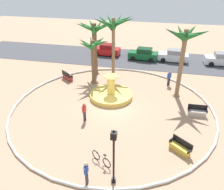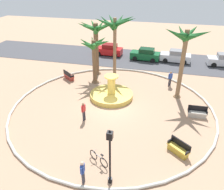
{
  "view_description": "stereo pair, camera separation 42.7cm",
  "coord_description": "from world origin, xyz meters",
  "px_view_note": "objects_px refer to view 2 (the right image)",
  "views": [
    {
      "loc": [
        3.79,
        -17.27,
        11.11
      ],
      "look_at": [
        -0.16,
        0.56,
        1.0
      ],
      "focal_mm": 36.24,
      "sensor_mm": 36.0,
      "label": 1
    },
    {
      "loc": [
        4.2,
        -17.17,
        11.11
      ],
      "look_at": [
        -0.16,
        0.56,
        1.0
      ],
      "focal_mm": 36.24,
      "sensor_mm": 36.0,
      "label": 2
    }
  ],
  "objects_px": {
    "bench_west": "(69,76)",
    "bench_north": "(178,149)",
    "palm_tree_by_curb": "(185,45)",
    "bicycle_red_frame": "(99,158)",
    "palm_tree_near_fountain": "(115,27)",
    "palm_tree_mid_plaza": "(96,35)",
    "parked_car_third": "(176,56)",
    "lamppost": "(110,153)",
    "parked_car_leftmost": "(109,50)",
    "person_cyclist_helmet": "(83,171)",
    "palm_tree_far_side": "(94,50)",
    "person_pedestrian_stroll": "(84,111)",
    "person_cyclist_photo": "(170,78)",
    "parked_car_rightmost": "(224,60)",
    "fountain": "(111,94)",
    "bench_east": "(197,113)",
    "parked_car_second": "(145,55)"
  },
  "relations": [
    {
      "from": "palm_tree_mid_plaza",
      "to": "parked_car_leftmost",
      "type": "distance_m",
      "value": 8.14
    },
    {
      "from": "bench_west",
      "to": "bicycle_red_frame",
      "type": "distance_m",
      "value": 13.7
    },
    {
      "from": "palm_tree_by_curb",
      "to": "person_cyclist_helmet",
      "type": "bearing_deg",
      "value": -114.43
    },
    {
      "from": "person_pedestrian_stroll",
      "to": "parked_car_rightmost",
      "type": "bearing_deg",
      "value": 49.95
    },
    {
      "from": "fountain",
      "to": "palm_tree_by_curb",
      "type": "bearing_deg",
      "value": 14.37
    },
    {
      "from": "parked_car_third",
      "to": "palm_tree_mid_plaza",
      "type": "bearing_deg",
      "value": -144.71
    },
    {
      "from": "parked_car_leftmost",
      "to": "parked_car_second",
      "type": "relative_size",
      "value": 0.99
    },
    {
      "from": "palm_tree_by_curb",
      "to": "bicycle_red_frame",
      "type": "xyz_separation_m",
      "value": [
        -5.06,
        -10.34,
        -4.93
      ]
    },
    {
      "from": "bench_west",
      "to": "parked_car_leftmost",
      "type": "relative_size",
      "value": 0.39
    },
    {
      "from": "bench_east",
      "to": "lamppost",
      "type": "bearing_deg",
      "value": -123.46
    },
    {
      "from": "bench_east",
      "to": "parked_car_leftmost",
      "type": "xyz_separation_m",
      "value": [
        -11.47,
        13.92,
        0.43
      ]
    },
    {
      "from": "parked_car_third",
      "to": "person_cyclist_helmet",
      "type": "bearing_deg",
      "value": -103.29
    },
    {
      "from": "palm_tree_by_curb",
      "to": "palm_tree_near_fountain",
      "type": "bearing_deg",
      "value": 153.16
    },
    {
      "from": "bicycle_red_frame",
      "to": "parked_car_third",
      "type": "distance_m",
      "value": 21.07
    },
    {
      "from": "palm_tree_by_curb",
      "to": "parked_car_second",
      "type": "bearing_deg",
      "value": 113.67
    },
    {
      "from": "person_cyclist_photo",
      "to": "person_pedestrian_stroll",
      "type": "distance_m",
      "value": 10.72
    },
    {
      "from": "palm_tree_mid_plaza",
      "to": "bench_north",
      "type": "xyz_separation_m",
      "value": [
        9.47,
        -11.76,
        -4.4
      ]
    },
    {
      "from": "bench_east",
      "to": "lamppost",
      "type": "relative_size",
      "value": 0.42
    },
    {
      "from": "palm_tree_near_fountain",
      "to": "palm_tree_by_curb",
      "type": "height_order",
      "value": "palm_tree_near_fountain"
    },
    {
      "from": "person_cyclist_helmet",
      "to": "palm_tree_mid_plaza",
      "type": "bearing_deg",
      "value": 104.3
    },
    {
      "from": "bench_west",
      "to": "parked_car_leftmost",
      "type": "height_order",
      "value": "parked_car_leftmost"
    },
    {
      "from": "person_cyclist_photo",
      "to": "parked_car_rightmost",
      "type": "xyz_separation_m",
      "value": [
        6.7,
        7.84,
        -0.18
      ]
    },
    {
      "from": "person_pedestrian_stroll",
      "to": "parked_car_leftmost",
      "type": "bearing_deg",
      "value": 97.51
    },
    {
      "from": "parked_car_third",
      "to": "bicycle_red_frame",
      "type": "bearing_deg",
      "value": -103.25
    },
    {
      "from": "parked_car_rightmost",
      "to": "fountain",
      "type": "bearing_deg",
      "value": -136.2
    },
    {
      "from": "palm_tree_near_fountain",
      "to": "palm_tree_by_curb",
      "type": "relative_size",
      "value": 1.0
    },
    {
      "from": "parked_car_second",
      "to": "bench_north",
      "type": "bearing_deg",
      "value": -76.48
    },
    {
      "from": "parked_car_rightmost",
      "to": "palm_tree_by_curb",
      "type": "bearing_deg",
      "value": -120.18
    },
    {
      "from": "palm_tree_far_side",
      "to": "parked_car_third",
      "type": "distance_m",
      "value": 12.79
    },
    {
      "from": "person_pedestrian_stroll",
      "to": "person_cyclist_helmet",
      "type": "bearing_deg",
      "value": -70.35
    },
    {
      "from": "parked_car_third",
      "to": "parked_car_rightmost",
      "type": "distance_m",
      "value": 6.11
    },
    {
      "from": "palm_tree_by_curb",
      "to": "bench_north",
      "type": "xyz_separation_m",
      "value": [
        -0.01,
        -8.15,
        -4.97
      ]
    },
    {
      "from": "bicycle_red_frame",
      "to": "parked_car_rightmost",
      "type": "relative_size",
      "value": 0.37
    },
    {
      "from": "palm_tree_near_fountain",
      "to": "bench_east",
      "type": "height_order",
      "value": "palm_tree_near_fountain"
    },
    {
      "from": "palm_tree_mid_plaza",
      "to": "parked_car_third",
      "type": "height_order",
      "value": "palm_tree_mid_plaza"
    },
    {
      "from": "bench_east",
      "to": "parked_car_third",
      "type": "xyz_separation_m",
      "value": [
        -1.84,
        13.36,
        0.43
      ]
    },
    {
      "from": "bench_west",
      "to": "bench_north",
      "type": "height_order",
      "value": "same"
    },
    {
      "from": "lamppost",
      "to": "parked_car_leftmost",
      "type": "relative_size",
      "value": 0.96
    },
    {
      "from": "person_cyclist_helmet",
      "to": "person_pedestrian_stroll",
      "type": "bearing_deg",
      "value": 109.65
    },
    {
      "from": "lamppost",
      "to": "person_cyclist_photo",
      "type": "xyz_separation_m",
      "value": [
        3.14,
        13.91,
        -1.32
      ]
    },
    {
      "from": "bench_east",
      "to": "palm_tree_by_curb",
      "type": "bearing_deg",
      "value": 116.73
    },
    {
      "from": "palm_tree_mid_plaza",
      "to": "bench_west",
      "type": "relative_size",
      "value": 3.99
    },
    {
      "from": "bench_west",
      "to": "palm_tree_by_curb",
      "type": "bearing_deg",
      "value": -6.31
    },
    {
      "from": "bench_east",
      "to": "palm_tree_near_fountain",
      "type": "bearing_deg",
      "value": 142.26
    },
    {
      "from": "person_cyclist_helmet",
      "to": "fountain",
      "type": "bearing_deg",
      "value": 94.84
    },
    {
      "from": "person_cyclist_helmet",
      "to": "parked_car_leftmost",
      "type": "distance_m",
      "value": 23.2
    },
    {
      "from": "fountain",
      "to": "bench_west",
      "type": "distance_m",
      "value": 6.55
    },
    {
      "from": "lamppost",
      "to": "person_pedestrian_stroll",
      "type": "relative_size",
      "value": 2.31
    },
    {
      "from": "bench_north",
      "to": "bicycle_red_frame",
      "type": "relative_size",
      "value": 1.04
    },
    {
      "from": "fountain",
      "to": "person_cyclist_helmet",
      "type": "xyz_separation_m",
      "value": [
        0.88,
        -10.44,
        0.61
      ]
    }
  ]
}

